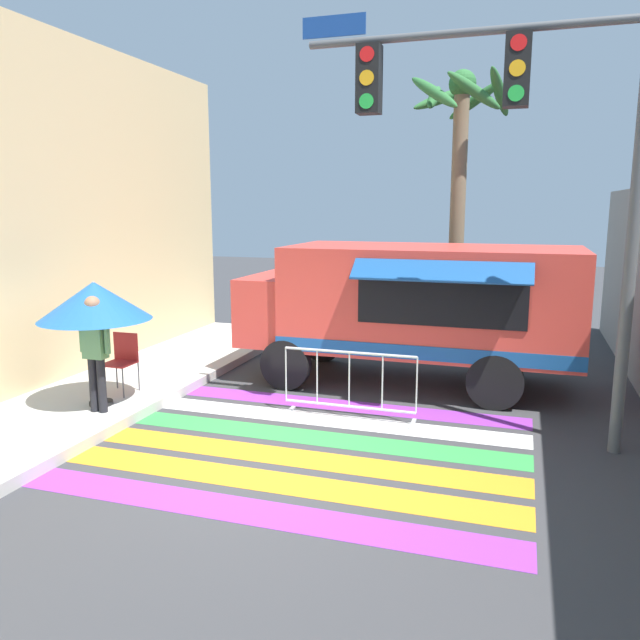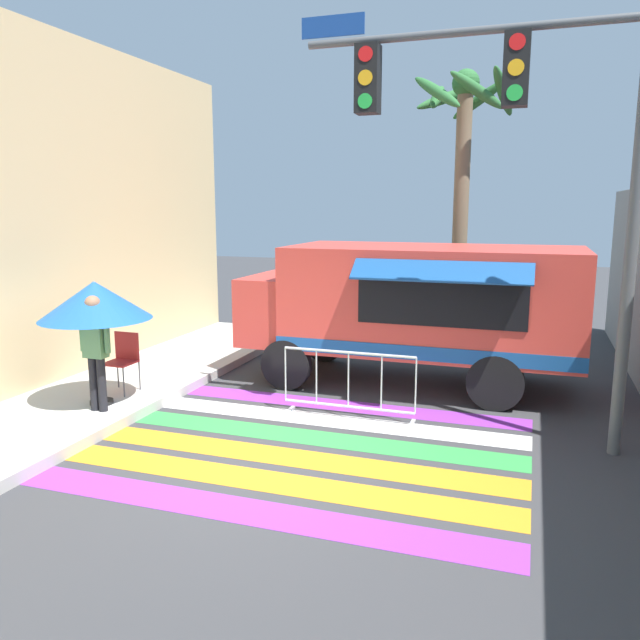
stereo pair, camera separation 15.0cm
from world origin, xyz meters
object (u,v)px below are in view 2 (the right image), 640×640
Objects in this scene: food_truck at (407,302)px; folding_chair at (123,356)px; traffic_signal_pole at (517,129)px; barricade_front at (348,385)px; vendor_person at (95,345)px; palm_tree at (462,156)px; patio_umbrella at (95,301)px.

folding_chair is (-4.30, -2.57, -0.77)m from food_truck.
traffic_signal_pole reaches higher than barricade_front.
vendor_person reaches higher than barricade_front.
food_truck is 0.97× the size of palm_tree.
palm_tree reaches higher than food_truck.
folding_chair is at bearing -179.03° from traffic_signal_pole.
folding_chair is 0.16× the size of palm_tree.
palm_tree reaches higher than folding_chair.
palm_tree is (4.53, 7.04, 3.17)m from vendor_person.
folding_chair is at bearing -175.38° from barricade_front.
barricade_front is 6.94m from palm_tree.
folding_chair is at bearing -149.17° from food_truck.
food_truck is 2.86× the size of barricade_front.
barricade_front is 0.34× the size of palm_tree.
barricade_front is at bearing -101.20° from food_truck.
barricade_front is (3.58, 1.33, -0.65)m from vendor_person.
palm_tree is at bearing 81.73° from food_truck.
traffic_signal_pole is 4.35m from barricade_front.
traffic_signal_pole is 3.33× the size of vendor_person.
palm_tree is at bearing 57.78° from vendor_person.
palm_tree is (-1.34, 5.92, 0.13)m from traffic_signal_pole.
folding_chair is (-0.09, 0.73, -1.05)m from patio_umbrella.
traffic_signal_pole is 7.05m from folding_chair.
palm_tree is at bearing 80.57° from barricade_front.
food_truck is at bearing -98.27° from palm_tree.
food_truck reaches higher than vendor_person.
food_truck is 6.09× the size of folding_chair.
traffic_signal_pole is at bearing 11.36° from vendor_person.
vendor_person is 0.85× the size of barricade_front.
patio_umbrella is 1.98× the size of folding_chair.
food_truck is 3.08× the size of patio_umbrella.
vendor_person is (-5.87, -1.12, -3.04)m from traffic_signal_pole.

